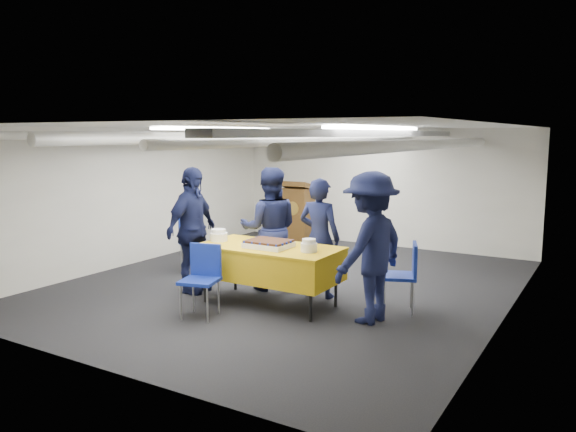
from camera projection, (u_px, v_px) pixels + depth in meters
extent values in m
plane|color=black|center=(290.00, 284.00, 8.26)|extent=(7.00, 7.00, 0.00)
cube|color=beige|center=(380.00, 187.00, 11.06)|extent=(6.00, 0.02, 2.30)
cube|color=beige|center=(140.00, 196.00, 9.61)|extent=(0.02, 7.00, 2.30)
cube|color=beige|center=(509.00, 224.00, 6.58)|extent=(0.02, 7.00, 2.30)
cube|color=silver|center=(290.00, 127.00, 7.93)|extent=(6.00, 7.00, 0.02)
cylinder|color=silver|center=(182.00, 135.00, 8.96)|extent=(0.10, 6.90, 0.10)
cylinder|color=silver|center=(238.00, 138.00, 8.41)|extent=(0.14, 6.90, 0.14)
cylinder|color=silver|center=(328.00, 141.00, 7.65)|extent=(0.10, 6.90, 0.10)
cylinder|color=silver|center=(421.00, 145.00, 7.00)|extent=(0.14, 6.90, 0.14)
cube|color=gray|center=(369.00, 134.00, 7.34)|extent=(0.28, 6.90, 0.08)
cube|color=white|center=(217.00, 129.00, 8.59)|extent=(0.25, 2.60, 0.04)
cube|color=white|center=(376.00, 128.00, 7.28)|extent=(0.25, 2.60, 0.04)
cube|color=#0C591E|center=(296.00, 146.00, 11.89)|extent=(0.30, 0.04, 0.12)
cylinder|color=black|center=(205.00, 288.00, 7.39)|extent=(0.04, 0.04, 0.36)
cylinder|color=black|center=(311.00, 307.00, 6.59)|extent=(0.04, 0.04, 0.36)
cylinder|color=black|center=(235.00, 277.00, 7.96)|extent=(0.04, 0.04, 0.36)
cylinder|color=black|center=(336.00, 293.00, 7.16)|extent=(0.04, 0.04, 0.36)
cube|color=gold|center=(269.00, 263.00, 7.22)|extent=(1.80, 0.90, 0.39)
cube|color=gold|center=(269.00, 247.00, 7.19)|extent=(1.82, 0.92, 0.03)
cube|color=white|center=(269.00, 245.00, 7.11)|extent=(0.54, 0.43, 0.07)
cube|color=black|center=(269.00, 241.00, 7.10)|extent=(0.52, 0.41, 0.03)
sphere|color=navy|center=(244.00, 242.00, 7.05)|extent=(0.04, 0.04, 0.04)
sphere|color=navy|center=(261.00, 237.00, 7.39)|extent=(0.04, 0.04, 0.04)
sphere|color=navy|center=(252.00, 243.00, 6.99)|extent=(0.04, 0.04, 0.04)
sphere|color=navy|center=(269.00, 238.00, 7.33)|extent=(0.04, 0.04, 0.04)
sphere|color=navy|center=(260.00, 244.00, 6.93)|extent=(0.04, 0.04, 0.04)
sphere|color=navy|center=(277.00, 239.00, 7.27)|extent=(0.04, 0.04, 0.04)
sphere|color=navy|center=(268.00, 245.00, 6.87)|extent=(0.04, 0.04, 0.04)
sphere|color=navy|center=(285.00, 240.00, 7.21)|extent=(0.04, 0.04, 0.04)
sphere|color=navy|center=(277.00, 246.00, 6.81)|extent=(0.04, 0.04, 0.04)
sphere|color=navy|center=(293.00, 241.00, 7.15)|extent=(0.04, 0.04, 0.04)
sphere|color=navy|center=(247.00, 241.00, 7.15)|extent=(0.04, 0.04, 0.04)
sphere|color=navy|center=(282.00, 245.00, 6.88)|extent=(0.04, 0.04, 0.04)
sphere|color=navy|center=(252.00, 239.00, 7.23)|extent=(0.04, 0.04, 0.04)
sphere|color=navy|center=(286.00, 243.00, 6.97)|extent=(0.04, 0.04, 0.04)
sphere|color=navy|center=(256.00, 238.00, 7.31)|extent=(0.04, 0.04, 0.04)
sphere|color=navy|center=(290.00, 242.00, 7.05)|extent=(0.04, 0.04, 0.04)
cylinder|color=white|center=(219.00, 237.00, 7.53)|extent=(0.24, 0.24, 0.11)
cylinder|color=white|center=(219.00, 231.00, 7.52)|extent=(0.19, 0.19, 0.05)
cylinder|color=white|center=(309.00, 247.00, 6.83)|extent=(0.20, 0.20, 0.11)
cylinder|color=white|center=(309.00, 241.00, 6.82)|extent=(0.17, 0.17, 0.05)
cube|color=brown|center=(298.00, 214.00, 11.58)|extent=(0.55, 0.45, 1.10)
cube|color=brown|center=(298.00, 186.00, 11.47)|extent=(0.62, 0.53, 0.21)
cylinder|color=gold|center=(292.00, 208.00, 11.36)|extent=(0.28, 0.02, 0.28)
cylinder|color=gray|center=(181.00, 303.00, 6.64)|extent=(0.02, 0.02, 0.43)
cylinder|color=gray|center=(207.00, 305.00, 6.55)|extent=(0.02, 0.02, 0.43)
cylinder|color=gray|center=(193.00, 295.00, 6.96)|extent=(0.02, 0.02, 0.43)
cylinder|color=gray|center=(219.00, 297.00, 6.87)|extent=(0.02, 0.02, 0.43)
cube|color=navy|center=(200.00, 281.00, 6.72)|extent=(0.51, 0.51, 0.04)
cube|color=navy|center=(206.00, 260.00, 6.87)|extent=(0.40, 0.14, 0.40)
cylinder|color=gray|center=(384.00, 290.00, 7.17)|extent=(0.02, 0.02, 0.43)
cylinder|color=gray|center=(384.00, 298.00, 6.84)|extent=(0.02, 0.02, 0.43)
cylinder|color=gray|center=(411.00, 291.00, 7.12)|extent=(0.02, 0.02, 0.43)
cylinder|color=gray|center=(413.00, 299.00, 6.79)|extent=(0.02, 0.02, 0.43)
cube|color=navy|center=(399.00, 276.00, 6.95)|extent=(0.54, 0.54, 0.04)
cube|color=navy|center=(415.00, 259.00, 6.88)|extent=(0.18, 0.39, 0.40)
cylinder|color=gray|center=(187.00, 261.00, 8.82)|extent=(0.02, 0.02, 0.43)
cylinder|color=gray|center=(208.00, 259.00, 8.96)|extent=(0.02, 0.02, 0.43)
cylinder|color=gray|center=(181.00, 257.00, 9.13)|extent=(0.02, 0.02, 0.43)
cylinder|color=gray|center=(202.00, 255.00, 9.27)|extent=(0.02, 0.02, 0.43)
cube|color=navy|center=(194.00, 244.00, 9.01)|extent=(0.58, 0.58, 0.04)
cube|color=navy|center=(191.00, 228.00, 9.15)|extent=(0.26, 0.35, 0.40)
imported|color=black|center=(319.00, 238.00, 7.55)|extent=(0.59, 0.39, 1.62)
imported|color=black|center=(270.00, 229.00, 7.91)|extent=(1.06, 1.00, 1.74)
imported|color=black|center=(192.00, 230.00, 7.76)|extent=(0.51, 1.06, 1.75)
imported|color=black|center=(370.00, 248.00, 6.52)|extent=(0.89, 1.26, 1.77)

